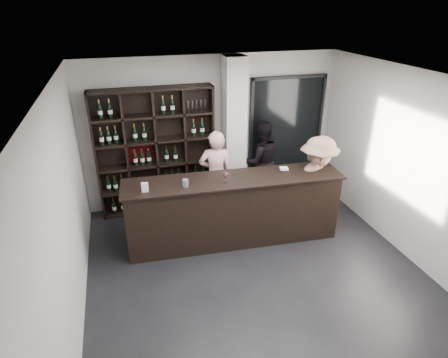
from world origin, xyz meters
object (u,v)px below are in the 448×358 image
object	(u,v)px
tasting_counter	(234,210)
taster_pink	(216,175)
customer	(316,185)
taster_black	(261,161)
wine_shelf	(156,152)

from	to	relation	value
tasting_counter	taster_pink	xyz separation A→B (m)	(-0.07, 0.86, 0.26)
tasting_counter	customer	size ratio (longest dim) A/B	2.03
tasting_counter	taster_pink	distance (m)	0.90
tasting_counter	customer	bearing A→B (deg)	1.88
customer	taster_pink	bearing A→B (deg)	126.46
taster_black	customer	world-z (taller)	customer
wine_shelf	customer	size ratio (longest dim) A/B	1.36
tasting_counter	taster_pink	world-z (taller)	taster_pink
wine_shelf	tasting_counter	distance (m)	1.91
wine_shelf	taster_black	world-z (taller)	wine_shelf
taster_black	customer	distance (m)	1.44
taster_pink	customer	xyz separation A→B (m)	(1.56, -0.91, 0.02)
taster_pink	customer	bearing A→B (deg)	162.76
customer	taster_black	bearing A→B (deg)	87.17
wine_shelf	customer	bearing A→B (deg)	-30.63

